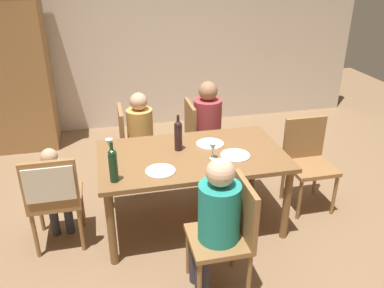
{
  "coord_description": "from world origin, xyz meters",
  "views": [
    {
      "loc": [
        -0.73,
        -3.14,
        2.38
      ],
      "look_at": [
        0.0,
        0.0,
        0.85
      ],
      "focal_mm": 37.14,
      "sensor_mm": 36.0,
      "label": 1
    }
  ],
  "objects_px": {
    "chair_far_left": "(133,141)",
    "chair_far_right": "(200,135)",
    "person_man_guest": "(210,123)",
    "person_man_bearded": "(143,132)",
    "dining_table": "(192,162)",
    "person_child_small": "(55,186)",
    "dinner_plate_host": "(160,171)",
    "dinner_plate_guest_right": "(235,155)",
    "wine_bottle_tall_green": "(178,135)",
    "wine_glass_centre": "(213,148)",
    "person_woman_host": "(215,218)",
    "wine_glass_near_left": "(109,144)",
    "chair_right_end": "(308,157)",
    "dinner_plate_guest_left": "(210,144)",
    "chair_near": "(230,230)",
    "armoire_cabinet": "(3,68)",
    "wine_bottle_dark_red": "(113,164)",
    "chair_left_end": "(53,192)"
  },
  "relations": [
    {
      "from": "person_man_guest",
      "to": "wine_bottle_tall_green",
      "type": "xyz_separation_m",
      "value": [
        -0.51,
        -0.76,
        0.24
      ]
    },
    {
      "from": "dining_table",
      "to": "wine_bottle_tall_green",
      "type": "distance_m",
      "value": 0.28
    },
    {
      "from": "dinner_plate_guest_right",
      "to": "chair_far_right",
      "type": "bearing_deg",
      "value": 94.36
    },
    {
      "from": "chair_far_left",
      "to": "dinner_plate_host",
      "type": "relative_size",
      "value": 3.64
    },
    {
      "from": "dining_table",
      "to": "armoire_cabinet",
      "type": "bearing_deg",
      "value": 131.01
    },
    {
      "from": "person_man_guest",
      "to": "person_man_bearded",
      "type": "bearing_deg",
      "value": -90.0
    },
    {
      "from": "person_woman_host",
      "to": "person_man_guest",
      "type": "height_order",
      "value": "person_man_guest"
    },
    {
      "from": "chair_far_right",
      "to": "dining_table",
      "type": "bearing_deg",
      "value": -18.69
    },
    {
      "from": "chair_left_end",
      "to": "chair_far_left",
      "type": "bearing_deg",
      "value": 52.62
    },
    {
      "from": "wine_bottle_tall_green",
      "to": "wine_glass_centre",
      "type": "height_order",
      "value": "wine_bottle_tall_green"
    },
    {
      "from": "chair_near",
      "to": "wine_bottle_tall_green",
      "type": "bearing_deg",
      "value": 10.96
    },
    {
      "from": "wine_glass_near_left",
      "to": "chair_far_right",
      "type": "bearing_deg",
      "value": 34.67
    },
    {
      "from": "chair_far_right",
      "to": "person_man_bearded",
      "type": "height_order",
      "value": "person_man_bearded"
    },
    {
      "from": "armoire_cabinet",
      "to": "chair_far_left",
      "type": "bearing_deg",
      "value": -42.82
    },
    {
      "from": "chair_far_left",
      "to": "chair_far_right",
      "type": "height_order",
      "value": "same"
    },
    {
      "from": "chair_far_left",
      "to": "chair_far_right",
      "type": "distance_m",
      "value": 0.76
    },
    {
      "from": "chair_right_end",
      "to": "person_woman_host",
      "type": "height_order",
      "value": "person_woman_host"
    },
    {
      "from": "dinner_plate_guest_left",
      "to": "dinner_plate_guest_right",
      "type": "height_order",
      "value": "same"
    },
    {
      "from": "dinner_plate_host",
      "to": "person_man_bearded",
      "type": "bearing_deg",
      "value": 91.2
    },
    {
      "from": "person_woman_host",
      "to": "wine_glass_near_left",
      "type": "bearing_deg",
      "value": 34.15
    },
    {
      "from": "chair_far_right",
      "to": "wine_glass_near_left",
      "type": "xyz_separation_m",
      "value": [
        -1.02,
        -0.71,
        0.32
      ]
    },
    {
      "from": "chair_far_left",
      "to": "dinner_plate_guest_right",
      "type": "xyz_separation_m",
      "value": [
        0.84,
        -1.0,
        0.22
      ]
    },
    {
      "from": "wine_bottle_dark_red",
      "to": "dinner_plate_guest_right",
      "type": "height_order",
      "value": "wine_bottle_dark_red"
    },
    {
      "from": "chair_far_left",
      "to": "dinner_plate_guest_left",
      "type": "relative_size",
      "value": 3.5
    },
    {
      "from": "wine_bottle_dark_red",
      "to": "dinner_plate_guest_left",
      "type": "bearing_deg",
      "value": 27.69
    },
    {
      "from": "dining_table",
      "to": "person_child_small",
      "type": "distance_m",
      "value": 1.23
    },
    {
      "from": "chair_right_end",
      "to": "wine_bottle_tall_green",
      "type": "relative_size",
      "value": 2.66
    },
    {
      "from": "dinner_plate_guest_left",
      "to": "wine_bottle_tall_green",
      "type": "bearing_deg",
      "value": -172.25
    },
    {
      "from": "dining_table",
      "to": "chair_far_right",
      "type": "xyz_separation_m",
      "value": [
        0.29,
        0.87,
        -0.13
      ]
    },
    {
      "from": "chair_far_right",
      "to": "person_child_small",
      "type": "xyz_separation_m",
      "value": [
        -1.52,
        -0.85,
        0.03
      ]
    },
    {
      "from": "wine_glass_centre",
      "to": "dinner_plate_host",
      "type": "distance_m",
      "value": 0.52
    },
    {
      "from": "chair_right_end",
      "to": "person_woman_host",
      "type": "distance_m",
      "value": 1.58
    },
    {
      "from": "person_child_small",
      "to": "dinner_plate_host",
      "type": "xyz_separation_m",
      "value": [
        0.89,
        -0.29,
        0.2
      ]
    },
    {
      "from": "dining_table",
      "to": "dinner_plate_guest_right",
      "type": "height_order",
      "value": "dinner_plate_guest_right"
    },
    {
      "from": "person_woman_host",
      "to": "armoire_cabinet",
      "type": "bearing_deg",
      "value": 31.72
    },
    {
      "from": "wine_bottle_tall_green",
      "to": "wine_bottle_dark_red",
      "type": "distance_m",
      "value": 0.75
    },
    {
      "from": "wine_bottle_dark_red",
      "to": "dinner_plate_guest_right",
      "type": "xyz_separation_m",
      "value": [
        1.08,
        0.2,
        -0.15
      ]
    },
    {
      "from": "person_child_small",
      "to": "dinner_plate_guest_right",
      "type": "relative_size",
      "value": 3.5
    },
    {
      "from": "person_child_small",
      "to": "chair_far_right",
      "type": "bearing_deg",
      "value": 29.06
    },
    {
      "from": "chair_near",
      "to": "dinner_plate_guest_right",
      "type": "bearing_deg",
      "value": -20.94
    },
    {
      "from": "dinner_plate_host",
      "to": "dinner_plate_guest_left",
      "type": "relative_size",
      "value": 0.96
    },
    {
      "from": "wine_bottle_dark_red",
      "to": "dinner_plate_host",
      "type": "distance_m",
      "value": 0.41
    },
    {
      "from": "armoire_cabinet",
      "to": "dinner_plate_host",
      "type": "relative_size",
      "value": 8.62
    },
    {
      "from": "chair_right_end",
      "to": "dinner_plate_guest_left",
      "type": "distance_m",
      "value": 1.04
    },
    {
      "from": "person_man_bearded",
      "to": "dinner_plate_guest_left",
      "type": "height_order",
      "value": "person_man_bearded"
    },
    {
      "from": "wine_glass_centre",
      "to": "chair_far_right",
      "type": "bearing_deg",
      "value": 82.3
    },
    {
      "from": "person_man_guest",
      "to": "person_child_small",
      "type": "relative_size",
      "value": 1.24
    },
    {
      "from": "person_woman_host",
      "to": "person_child_small",
      "type": "bearing_deg",
      "value": 53.36
    },
    {
      "from": "person_man_guest",
      "to": "wine_bottle_dark_red",
      "type": "relative_size",
      "value": 3.33
    },
    {
      "from": "dining_table",
      "to": "person_man_bearded",
      "type": "distance_m",
      "value": 0.94
    }
  ]
}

